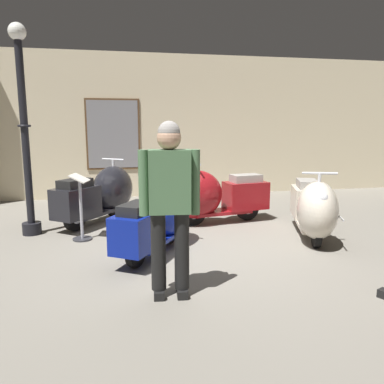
{
  "coord_description": "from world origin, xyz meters",
  "views": [
    {
      "loc": [
        -1.12,
        -4.84,
        1.67
      ],
      "look_at": [
        0.06,
        1.01,
        0.61
      ],
      "focal_mm": 35.77,
      "sensor_mm": 36.0,
      "label": 1
    }
  ],
  "objects_px": {
    "scooter_0": "(103,194)",
    "lamppost": "(25,132)",
    "scooter_3": "(313,208)",
    "scooter_1": "(159,218)",
    "visitor_1": "(170,198)",
    "info_stanchion": "(81,213)",
    "scooter_2": "(212,196)"
  },
  "relations": [
    {
      "from": "visitor_1",
      "to": "scooter_0",
      "type": "bearing_deg",
      "value": 18.08
    },
    {
      "from": "scooter_1",
      "to": "lamppost",
      "type": "xyz_separation_m",
      "value": [
        -1.84,
        1.17,
        1.1
      ]
    },
    {
      "from": "scooter_0",
      "to": "visitor_1",
      "type": "distance_m",
      "value": 3.3
    },
    {
      "from": "scooter_0",
      "to": "lamppost",
      "type": "relative_size",
      "value": 0.55
    },
    {
      "from": "lamppost",
      "to": "info_stanchion",
      "type": "bearing_deg",
      "value": -30.49
    },
    {
      "from": "scooter_0",
      "to": "scooter_2",
      "type": "height_order",
      "value": "scooter_0"
    },
    {
      "from": "scooter_2",
      "to": "visitor_1",
      "type": "relative_size",
      "value": 1.05
    },
    {
      "from": "scooter_0",
      "to": "lamppost",
      "type": "bearing_deg",
      "value": 157.7
    },
    {
      "from": "scooter_2",
      "to": "visitor_1",
      "type": "height_order",
      "value": "visitor_1"
    },
    {
      "from": "scooter_2",
      "to": "scooter_3",
      "type": "xyz_separation_m",
      "value": [
        1.2,
        -1.21,
        -0.01
      ]
    },
    {
      "from": "scooter_3",
      "to": "scooter_2",
      "type": "bearing_deg",
      "value": -115.92
    },
    {
      "from": "scooter_2",
      "to": "lamppost",
      "type": "relative_size",
      "value": 0.58
    },
    {
      "from": "scooter_0",
      "to": "scooter_3",
      "type": "xyz_separation_m",
      "value": [
        3.02,
        -1.74,
        -0.02
      ]
    },
    {
      "from": "visitor_1",
      "to": "lamppost",
      "type": "bearing_deg",
      "value": 40.06
    },
    {
      "from": "scooter_2",
      "to": "scooter_3",
      "type": "distance_m",
      "value": 1.7
    },
    {
      "from": "scooter_2",
      "to": "info_stanchion",
      "type": "relative_size",
      "value": 1.84
    },
    {
      "from": "scooter_1",
      "to": "lamppost",
      "type": "distance_m",
      "value": 2.44
    },
    {
      "from": "scooter_2",
      "to": "visitor_1",
      "type": "distance_m",
      "value": 2.9
    },
    {
      "from": "scooter_0",
      "to": "lamppost",
      "type": "height_order",
      "value": "lamppost"
    },
    {
      "from": "scooter_0",
      "to": "info_stanchion",
      "type": "distance_m",
      "value": 1.11
    },
    {
      "from": "scooter_3",
      "to": "lamppost",
      "type": "distance_m",
      "value": 4.37
    },
    {
      "from": "scooter_0",
      "to": "scooter_3",
      "type": "distance_m",
      "value": 3.49
    },
    {
      "from": "visitor_1",
      "to": "scooter_1",
      "type": "bearing_deg",
      "value": 3.15
    },
    {
      "from": "scooter_3",
      "to": "lamppost",
      "type": "relative_size",
      "value": 0.57
    },
    {
      "from": "scooter_2",
      "to": "lamppost",
      "type": "bearing_deg",
      "value": -8.02
    },
    {
      "from": "scooter_0",
      "to": "scooter_3",
      "type": "bearing_deg",
      "value": -81.95
    },
    {
      "from": "scooter_3",
      "to": "info_stanchion",
      "type": "height_order",
      "value": "scooter_3"
    },
    {
      "from": "info_stanchion",
      "to": "scooter_3",
      "type": "bearing_deg",
      "value": -11.61
    },
    {
      "from": "scooter_1",
      "to": "visitor_1",
      "type": "height_order",
      "value": "visitor_1"
    },
    {
      "from": "scooter_0",
      "to": "info_stanchion",
      "type": "relative_size",
      "value": 1.74
    },
    {
      "from": "scooter_3",
      "to": "lamppost",
      "type": "xyz_separation_m",
      "value": [
        -4.08,
        1.14,
        1.08
      ]
    },
    {
      "from": "lamppost",
      "to": "visitor_1",
      "type": "distance_m",
      "value": 3.18
    }
  ]
}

